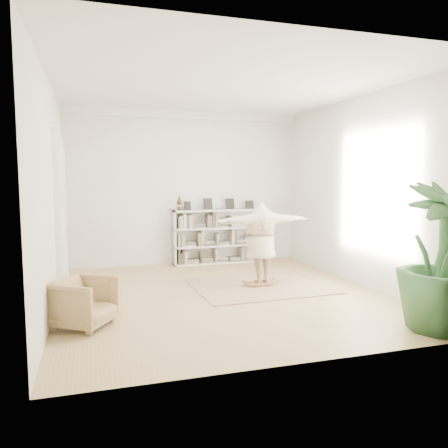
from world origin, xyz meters
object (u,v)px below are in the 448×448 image
object	(u,v)px
armchair	(83,303)
bookshelf	(218,237)
person	(261,241)
rocker_board	(260,283)
houseplant	(441,257)

from	to	relation	value
armchair	bookshelf	bearing A→B (deg)	-5.82
bookshelf	armchair	size ratio (longest dim) A/B	2.93
armchair	person	world-z (taller)	person
rocker_board	person	xyz separation A→B (m)	(0.00, 0.00, 0.82)
armchair	houseplant	size ratio (longest dim) A/B	0.37
houseplant	rocker_board	bearing A→B (deg)	115.91
person	houseplant	distance (m)	3.26
bookshelf	armchair	world-z (taller)	bookshelf
armchair	houseplant	distance (m)	4.89
bookshelf	rocker_board	world-z (taller)	bookshelf
rocker_board	houseplant	world-z (taller)	houseplant
armchair	person	size ratio (longest dim) A/B	0.40
person	houseplant	size ratio (longest dim) A/B	0.93
armchair	rocker_board	xyz separation A→B (m)	(3.18, 1.42, -0.28)
bookshelf	person	distance (m)	2.45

